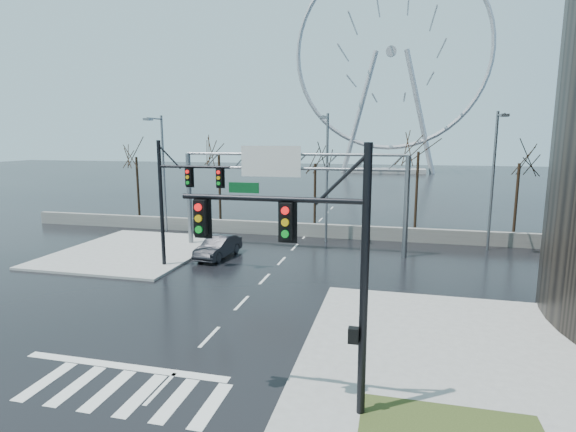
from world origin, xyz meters
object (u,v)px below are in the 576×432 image
(ferris_wheel, at_px, (391,60))
(car, at_px, (218,247))
(sign_gantry, at_px, (286,180))
(signal_mast_near, at_px, (316,254))
(signal_mast_far, at_px, (177,192))

(ferris_wheel, distance_m, car, 87.36)
(sign_gantry, relative_size, ferris_wheel, 0.32)
(signal_mast_near, distance_m, sign_gantry, 19.79)
(sign_gantry, bearing_deg, ferris_wheel, 86.16)
(ferris_wheel, relative_size, car, 11.38)
(sign_gantry, bearing_deg, signal_mast_near, -73.81)
(signal_mast_far, bearing_deg, ferris_wheel, 82.80)
(sign_gantry, height_order, ferris_wheel, ferris_wheel)
(sign_gantry, xyz_separation_m, ferris_wheel, (5.38, 80.04, 20.95))
(signal_mast_far, distance_m, car, 5.25)
(signal_mast_far, height_order, car, signal_mast_far)
(signal_mast_far, xyz_separation_m, car, (1.38, 2.99, -4.10))
(sign_gantry, height_order, car, sign_gantry)
(sign_gantry, bearing_deg, signal_mast_far, -132.47)
(signal_mast_far, bearing_deg, signal_mast_near, -49.74)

